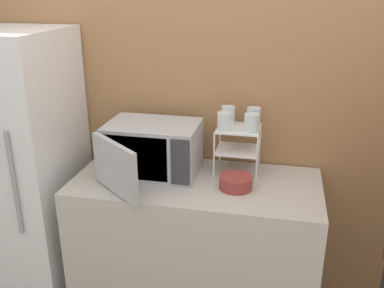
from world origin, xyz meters
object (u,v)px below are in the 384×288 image
object	(u,v)px
glass_back_left	(228,115)
refrigerator	(19,170)
glass_front_right	(251,123)
bowl	(236,182)
microwave	(151,149)
glass_front_left	(224,121)
dish_rack	(238,140)
glass_back_right	(253,117)

from	to	relation	value
glass_back_left	refrigerator	distance (m)	1.38
glass_front_right	bowl	distance (m)	0.35
microwave	glass_front_left	size ratio (longest dim) A/B	6.17
glass_front_right	dish_rack	bearing A→B (deg)	142.75
glass_front_right	microwave	bearing A→B (deg)	-173.88
microwave	glass_back_right	distance (m)	0.64
dish_rack	glass_front_right	size ratio (longest dim) A/B	2.66
glass_front_left	refrigerator	xyz separation A→B (m)	(-1.30, -0.11, -0.38)
glass_front_right	glass_back_left	size ratio (longest dim) A/B	1.00
refrigerator	glass_back_right	bearing A→B (deg)	9.50
dish_rack	glass_front_right	world-z (taller)	glass_front_right
microwave	refrigerator	distance (m)	0.90
microwave	glass_back_left	world-z (taller)	glass_back_left
glass_front_right	bowl	xyz separation A→B (m)	(-0.06, -0.17, -0.30)
microwave	glass_back_left	bearing A→B (deg)	23.31
glass_front_left	glass_front_right	world-z (taller)	same
glass_back_right	microwave	bearing A→B (deg)	-162.06
glass_back_left	refrigerator	xyz separation A→B (m)	(-1.31, -0.24, -0.38)
glass_front_right	glass_back_left	world-z (taller)	same
dish_rack	glass_back_left	distance (m)	0.16
glass_front_left	glass_back_left	size ratio (longest dim) A/B	1.00
glass_front_left	bowl	size ratio (longest dim) A/B	0.57
dish_rack	refrigerator	bearing A→B (deg)	-172.63
glass_front_right	refrigerator	distance (m)	1.51
glass_back_right	glass_front_right	distance (m)	0.13
microwave	refrigerator	xyz separation A→B (m)	(-0.88, -0.06, -0.20)
dish_rack	bowl	world-z (taller)	dish_rack
glass_back_left	glass_front_left	bearing A→B (deg)	-91.81
glass_back_right	glass_front_right	world-z (taller)	same
dish_rack	glass_front_left	size ratio (longest dim) A/B	2.66
dish_rack	bowl	distance (m)	0.29
dish_rack	glass_front_right	distance (m)	0.17
microwave	glass_front_right	distance (m)	0.61
bowl	refrigerator	size ratio (longest dim) A/B	0.11
glass_front_right	refrigerator	xyz separation A→B (m)	(-1.46, -0.12, -0.38)
glass_back_left	refrigerator	size ratio (longest dim) A/B	0.06
microwave	bowl	world-z (taller)	microwave
dish_rack	glass_front_left	distance (m)	0.17
dish_rack	glass_back_right	distance (m)	0.17
glass_back_right	glass_back_left	distance (m)	0.15
dish_rack	glass_back_left	xyz separation A→B (m)	(-0.07, 0.06, 0.13)
microwave	bowl	bearing A→B (deg)	-11.60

